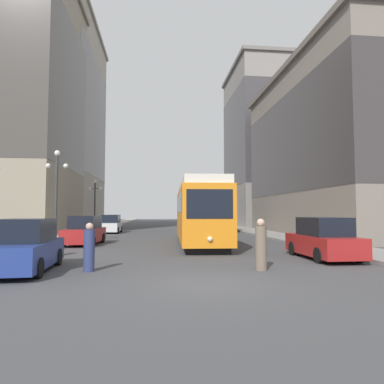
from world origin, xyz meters
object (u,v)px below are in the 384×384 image
at_px(parked_car_left_near, 85,231).
at_px(parked_car_left_mid, 111,224).
at_px(pedestrian_crossing_far, 89,249).
at_px(parked_car_right_far, 323,240).
at_px(lamp_post_left_near, 57,182).
at_px(lamp_post_left_far, 95,197).
at_px(transit_bus, 212,213).
at_px(pedestrian_crossing_near, 261,246).
at_px(streetcar, 199,212).
at_px(parked_car_left_far, 24,247).

bearing_deg(parked_car_left_near, parked_car_left_mid, 93.21).
bearing_deg(pedestrian_crossing_far, parked_car_right_far, 166.83).
relative_size(lamp_post_left_near, lamp_post_left_far, 1.11).
bearing_deg(lamp_post_left_far, transit_bus, 11.94).
xyz_separation_m(parked_car_left_near, parked_car_right_far, (11.89, -7.93, -0.00)).
xyz_separation_m(transit_bus, pedestrian_crossing_near, (-2.77, -27.29, -1.10)).
bearing_deg(transit_bus, lamp_post_left_near, -127.30).
bearing_deg(pedestrian_crossing_far, lamp_post_left_far, -106.51).
xyz_separation_m(streetcar, transit_bus, (3.72, 17.25, -0.15)).
bearing_deg(lamp_post_left_near, parked_car_left_mid, 81.17).
xyz_separation_m(parked_car_left_mid, lamp_post_left_far, (-1.90, 1.50, 2.84)).
bearing_deg(transit_bus, parked_car_left_mid, -158.17).
distance_m(transit_bus, parked_car_left_near, 20.10).
distance_m(streetcar, parked_car_left_far, 12.03).
relative_size(streetcar, parked_car_left_mid, 2.80).
distance_m(transit_bus, lamp_post_left_near, 21.03).
height_order(parked_car_left_near, parked_car_left_far, same).
distance_m(transit_bus, parked_car_right_far, 24.75).
relative_size(parked_car_left_mid, pedestrian_crossing_near, 2.43).
relative_size(streetcar, pedestrian_crossing_far, 7.36).
distance_m(streetcar, lamp_post_left_far, 17.26).
height_order(transit_bus, pedestrian_crossing_far, transit_bus).
relative_size(streetcar, parked_car_right_far, 2.88).
distance_m(transit_bus, parked_car_left_mid, 11.85).
bearing_deg(pedestrian_crossing_near, streetcar, 102.13).
bearing_deg(streetcar, pedestrian_crossing_far, -115.20).
bearing_deg(lamp_post_left_near, parked_car_right_far, -30.86).
height_order(parked_car_left_near, lamp_post_left_near, lamp_post_left_near).
bearing_deg(pedestrian_crossing_near, lamp_post_left_far, 119.17).
bearing_deg(pedestrian_crossing_far, lamp_post_left_near, -94.66).
xyz_separation_m(transit_bus, parked_car_right_far, (0.87, -24.71, -1.10)).
relative_size(transit_bus, lamp_post_left_far, 2.42).
height_order(pedestrian_crossing_near, lamp_post_left_far, lamp_post_left_far).
xyz_separation_m(parked_car_right_far, pedestrian_crossing_near, (-3.64, -2.58, 0.00)).
bearing_deg(pedestrian_crossing_far, pedestrian_crossing_near, 150.47).
bearing_deg(parked_car_right_far, parked_car_left_mid, -59.35).
bearing_deg(parked_car_left_mid, transit_bus, 21.96).
bearing_deg(transit_bus, lamp_post_left_far, -167.26).
height_order(streetcar, parked_car_right_far, streetcar).
distance_m(parked_car_left_near, pedestrian_crossing_near, 13.36).
height_order(transit_bus, lamp_post_left_far, lamp_post_left_far).
relative_size(parked_car_left_mid, parked_car_right_far, 1.03).
bearing_deg(pedestrian_crossing_near, parked_car_left_near, 134.82).
xyz_separation_m(streetcar, parked_car_right_far, (4.59, -7.46, -1.26)).
bearing_deg(streetcar, parked_car_left_near, 178.66).
bearing_deg(parked_car_left_mid, parked_car_left_far, -89.07).
distance_m(pedestrian_crossing_far, lamp_post_left_near, 11.71).
relative_size(parked_car_left_far, lamp_post_left_near, 0.74).
bearing_deg(lamp_post_left_far, streetcar, -57.66).
relative_size(transit_bus, parked_car_left_mid, 2.94).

